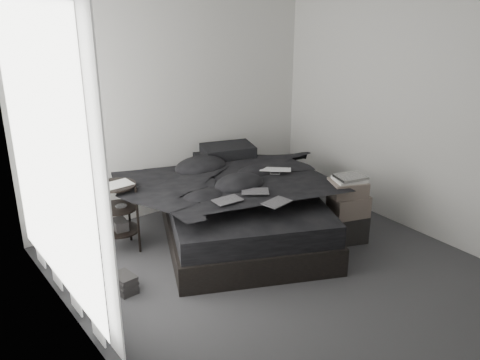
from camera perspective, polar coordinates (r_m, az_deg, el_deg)
floor at (r=5.01m, az=5.50°, el=-10.75°), size 3.60×4.20×0.01m
wall_back at (r=6.12m, az=-7.27°, el=8.40°), size 3.60×0.01×2.60m
wall_left at (r=3.57m, az=-15.96°, el=-1.71°), size 0.01×4.20×2.60m
wall_right at (r=5.78m, az=19.58°, el=6.58°), size 0.01×4.20×2.60m
window_left at (r=4.37m, az=-20.03°, el=2.72°), size 0.02×2.00×2.30m
curtain_left at (r=4.41m, az=-19.30°, el=1.99°), size 0.06×2.12×2.48m
bed at (r=5.73m, az=0.10°, el=-4.67°), size 2.26×2.52×0.28m
mattress at (r=5.62m, az=0.10°, el=-2.37°), size 2.18×2.44×0.22m
duvet at (r=5.49m, az=0.21°, el=-0.37°), size 2.11×2.23×0.24m
pillow_lower at (r=6.28m, az=-1.96°, el=1.98°), size 0.74×0.64×0.14m
pillow_upper at (r=6.23m, az=-1.31°, el=3.14°), size 0.68×0.56×0.13m
laptop at (r=5.62m, az=3.79°, el=1.58°), size 0.39×0.38×0.03m
comic_a at (r=4.94m, az=-1.34°, el=-1.35°), size 0.27×0.18×0.01m
comic_b at (r=5.13m, az=1.63°, el=-0.38°), size 0.31×0.29×0.01m
comic_c at (r=4.89m, az=3.98°, el=-1.46°), size 0.29×0.22×0.01m
side_stand at (r=5.50m, az=-12.75°, el=-3.95°), size 0.43×0.43×0.71m
papers at (r=5.35m, az=-12.93°, el=-0.48°), size 0.28×0.21×0.01m
floor_books at (r=4.91m, az=-12.19°, el=-10.78°), size 0.19×0.25×0.15m
box_lower at (r=5.75m, az=11.19°, el=-4.95°), size 0.48×0.43×0.29m
box_mid at (r=5.64m, az=11.49°, el=-2.62°), size 0.44×0.39×0.22m
box_upper at (r=5.56m, az=11.43°, el=-0.82°), size 0.44×0.40×0.15m
art_book_white at (r=5.53m, az=11.58°, el=0.07°), size 0.37×0.33×0.03m
art_book_snake at (r=5.52m, az=11.72°, el=0.33°), size 0.34×0.30×0.03m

